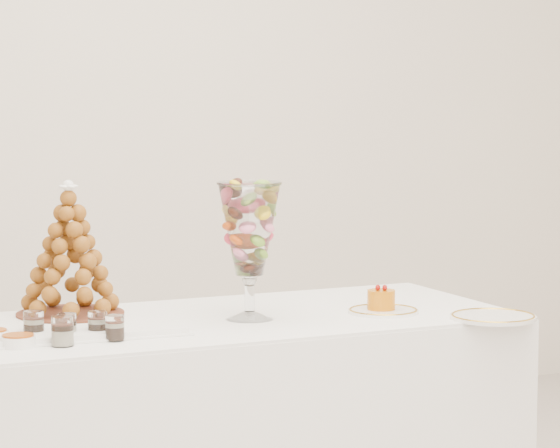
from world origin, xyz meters
name	(u,v)px	position (x,y,z in m)	size (l,w,h in m)	color
buffet_table	(196,440)	(-0.12, 0.39, 0.34)	(1.79, 0.77, 0.67)	white
lace_tray	(61,325)	(-0.49, 0.40, 0.68)	(0.57, 0.43, 0.02)	white
macaron_vase	(249,231)	(0.02, 0.35, 0.91)	(0.17, 0.17, 0.37)	white
cake_plate	(383,311)	(0.40, 0.30, 0.68)	(0.20, 0.20, 0.01)	white
spare_plate	(493,317)	(0.64, 0.09, 0.68)	(0.24, 0.24, 0.01)	white
verrine_a	(34,325)	(-0.58, 0.30, 0.71)	(0.05, 0.05, 0.07)	white
verrine_b	(67,326)	(-0.51, 0.27, 0.70)	(0.05, 0.05, 0.06)	white
verrine_c	(98,324)	(-0.43, 0.26, 0.70)	(0.05, 0.05, 0.07)	white
verrine_d	(62,331)	(-0.54, 0.18, 0.71)	(0.05, 0.05, 0.07)	white
verrine_e	(115,328)	(-0.40, 0.19, 0.70)	(0.05, 0.05, 0.06)	white
ramekin_front	(18,341)	(-0.64, 0.21, 0.68)	(0.09, 0.09, 0.03)	white
croquembouche	(69,250)	(-0.44, 0.50, 0.87)	(0.29, 0.29, 0.36)	brown
mousse_cake	(381,299)	(0.40, 0.30, 0.71)	(0.08, 0.08, 0.07)	#CD6C09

